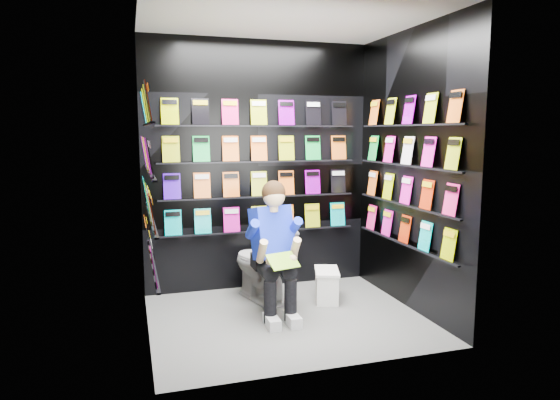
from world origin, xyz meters
name	(u,v)px	position (x,y,z in m)	size (l,w,h in m)	color
floor	(287,318)	(0.00, 0.00, 0.00)	(2.40, 2.40, 0.00)	#62625F
ceiling	(287,17)	(0.00, 0.00, 2.60)	(2.40, 2.40, 0.00)	white
wall_back	(258,166)	(0.00, 1.00, 1.30)	(2.40, 0.04, 2.60)	black
wall_front	(332,186)	(0.00, -1.00, 1.30)	(2.40, 0.04, 2.60)	black
wall_left	(143,178)	(-1.20, 0.00, 1.30)	(0.04, 2.00, 2.60)	black
wall_right	(410,171)	(1.20, 0.00, 1.30)	(0.04, 2.00, 2.60)	black
comics_back	(259,166)	(0.00, 0.97, 1.31)	(2.10, 0.06, 1.37)	#F81F7B
comics_left	(147,177)	(-1.17, 0.00, 1.31)	(0.06, 1.70, 1.37)	#F81F7B
comics_right	(407,170)	(1.17, 0.00, 1.31)	(0.06, 1.70, 1.37)	#F81F7B
toilet	(261,264)	(-0.09, 0.56, 0.37)	(0.42, 0.75, 0.73)	white
longbox	(327,286)	(0.52, 0.35, 0.14)	(0.21, 0.38, 0.28)	white
longbox_lid	(327,271)	(0.52, 0.35, 0.30)	(0.23, 0.40, 0.03)	white
reader	(272,234)	(-0.09, 0.18, 0.74)	(0.48, 0.71, 1.30)	#1428C9
held_comic	(283,261)	(-0.09, -0.17, 0.58)	(0.26, 0.01, 0.18)	green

